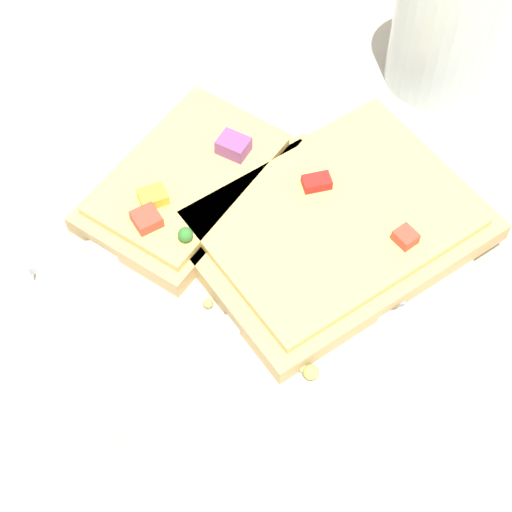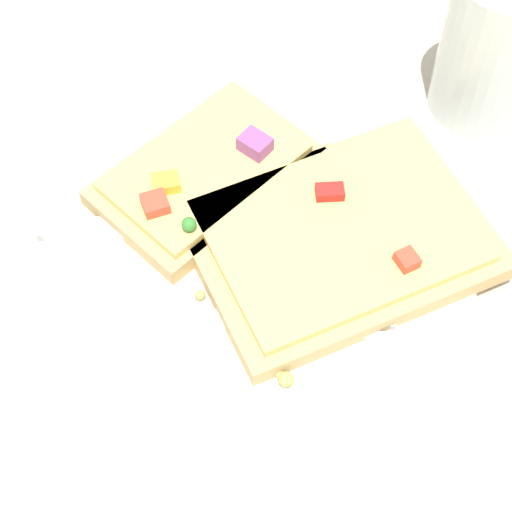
# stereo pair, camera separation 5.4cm
# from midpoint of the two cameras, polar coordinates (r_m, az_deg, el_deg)

# --- Properties ---
(ground_plane) EXTENTS (4.00, 4.00, 0.00)m
(ground_plane) POSITION_cam_midpoint_polar(r_m,az_deg,el_deg) (0.56, -2.76, -1.45)
(ground_plane) COLOR #BCB29E
(plate) EXTENTS (0.28, 0.28, 0.01)m
(plate) POSITION_cam_midpoint_polar(r_m,az_deg,el_deg) (0.56, -2.79, -1.12)
(plate) COLOR white
(plate) RESTS_ON ground
(fork) EXTENTS (0.10, 0.19, 0.01)m
(fork) POSITION_cam_midpoint_polar(r_m,az_deg,el_deg) (0.53, -2.43, -4.50)
(fork) COLOR #B7B7BC
(fork) RESTS_ON plate
(knife) EXTENTS (0.10, 0.19, 0.01)m
(knife) POSITION_cam_midpoint_polar(r_m,az_deg,el_deg) (0.56, -9.27, 0.53)
(knife) COLOR #B7B7BC
(knife) RESTS_ON plate
(pizza_slice_main) EXTENTS (0.23, 0.22, 0.03)m
(pizza_slice_main) POSITION_cam_midpoint_polar(r_m,az_deg,el_deg) (0.56, 2.39, 1.86)
(pizza_slice_main) COLOR tan
(pizza_slice_main) RESTS_ON plate
(pizza_slice_corner) EXTENTS (0.17, 0.13, 0.03)m
(pizza_slice_corner) POSITION_cam_midpoint_polar(r_m,az_deg,el_deg) (0.58, -7.25, 4.70)
(pizza_slice_corner) COLOR tan
(pizza_slice_corner) RESTS_ON plate
(crumb_scatter) EXTENTS (0.18, 0.08, 0.01)m
(crumb_scatter) POSITION_cam_midpoint_polar(r_m,az_deg,el_deg) (0.55, -1.07, -0.42)
(crumb_scatter) COLOR tan
(crumb_scatter) RESTS_ON plate
(drinking_glass) EXTENTS (0.08, 0.08, 0.12)m
(drinking_glass) POSITION_cam_midpoint_polar(r_m,az_deg,el_deg) (0.65, 10.21, 15.23)
(drinking_glass) COLOR silver
(drinking_glass) RESTS_ON ground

